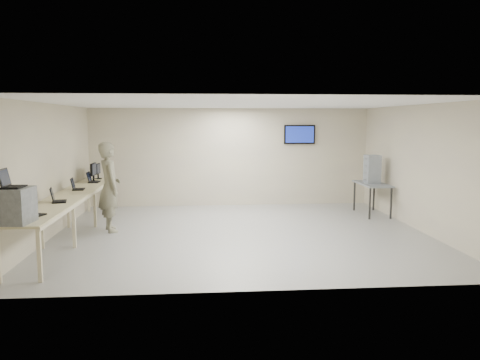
{
  "coord_description": "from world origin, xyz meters",
  "views": [
    {
      "loc": [
        -0.85,
        -9.94,
        2.43
      ],
      "look_at": [
        0.0,
        0.2,
        1.15
      ],
      "focal_mm": 35.0,
      "sensor_mm": 36.0,
      "label": 1
    }
  ],
  "objects": [
    {
      "name": "laptop_2",
      "position": [
        -3.66,
        0.73,
        0.97
      ],
      "size": [
        0.32,
        0.37,
        0.27
      ],
      "rotation": [
        0.0,
        0.0,
        0.11
      ],
      "color": "black",
      "rests_on": "workbench"
    },
    {
      "name": "workbench",
      "position": [
        -3.59,
        0.0,
        0.83
      ],
      "size": [
        0.76,
        6.0,
        0.9
      ],
      "color": "#C1B881",
      "rests_on": "ground"
    },
    {
      "name": "side_table",
      "position": [
        3.6,
        1.79,
        0.76
      ],
      "size": [
        0.64,
        1.38,
        0.83
      ],
      "color": "slate",
      "rests_on": "ground"
    },
    {
      "name": "laptop_0",
      "position": [
        -3.65,
        -2.26,
        0.98
      ],
      "size": [
        0.44,
        0.47,
        0.31
      ],
      "rotation": [
        0.0,
        0.0,
        -0.32
      ],
      "color": "black",
      "rests_on": "workbench"
    },
    {
      "name": "monitor_near",
      "position": [
        -3.6,
        2.22,
        1.18
      ],
      "size": [
        0.21,
        0.47,
        0.47
      ],
      "color": "black",
      "rests_on": "workbench"
    },
    {
      "name": "storage_bins",
      "position": [
        3.58,
        1.79,
        1.2
      ],
      "size": [
        0.35,
        0.39,
        0.74
      ],
      "color": "#919CAB",
      "rests_on": "side_table"
    },
    {
      "name": "laptop_1",
      "position": [
        -3.61,
        -0.89,
        0.97
      ],
      "size": [
        0.36,
        0.4,
        0.27
      ],
      "rotation": [
        0.0,
        0.0,
        0.23
      ],
      "color": "black",
      "rests_on": "workbench"
    },
    {
      "name": "laptop_on_box",
      "position": [
        -3.71,
        -2.75,
        1.52
      ],
      "size": [
        0.31,
        0.38,
        0.29
      ],
      "rotation": [
        0.0,
        0.0,
        -0.01
      ],
      "color": "black",
      "rests_on": "equipment_box"
    },
    {
      "name": "equipment_box",
      "position": [
        -3.65,
        -2.75,
        1.17
      ],
      "size": [
        0.51,
        0.56,
        0.54
      ],
      "primitive_type": "cube",
      "rotation": [
        0.0,
        0.0,
        -0.1
      ],
      "color": "gray",
      "rests_on": "workbench"
    },
    {
      "name": "monitor_far",
      "position": [
        -3.6,
        2.75,
        1.15
      ],
      "size": [
        0.18,
        0.42,
        0.41
      ],
      "color": "black",
      "rests_on": "workbench"
    },
    {
      "name": "room",
      "position": [
        0.03,
        0.06,
        1.41
      ],
      "size": [
        8.01,
        7.01,
        2.81
      ],
      "color": "#A3A3A0",
      "rests_on": "ground"
    },
    {
      "name": "laptop_3",
      "position": [
        -3.59,
        2.0,
        0.97
      ],
      "size": [
        0.28,
        0.35,
        0.27
      ],
      "rotation": [
        0.0,
        0.0,
        0.0
      ],
      "color": "black",
      "rests_on": "workbench"
    },
    {
      "name": "soldier",
      "position": [
        -2.87,
        0.47,
        0.99
      ],
      "size": [
        0.71,
        0.85,
        1.98
      ],
      "primitive_type": "imported",
      "rotation": [
        0.0,
        0.0,
        1.96
      ],
      "color": "slate",
      "rests_on": "ground"
    }
  ]
}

